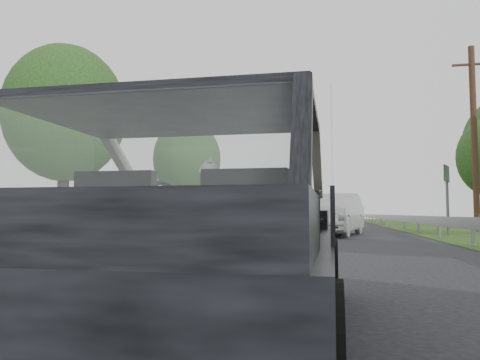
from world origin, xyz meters
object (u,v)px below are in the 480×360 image
at_px(cat, 245,181).
at_px(utility_pole, 474,138).
at_px(subject_car, 197,230).
at_px(other_car, 333,214).
at_px(highway_sign, 447,200).

height_order(cat, utility_pole, utility_pole).
relative_size(cat, utility_pole, 0.07).
relative_size(subject_car, utility_pole, 0.46).
bearing_deg(subject_car, other_car, 86.72).
relative_size(cat, highway_sign, 0.24).
bearing_deg(cat, utility_pole, 66.09).
height_order(subject_car, highway_sign, highway_sign).
bearing_deg(other_car, cat, -81.44).
xyz_separation_m(cat, utility_pole, (7.11, 19.47, 3.23)).
bearing_deg(highway_sign, subject_car, -86.46).
xyz_separation_m(cat, other_car, (0.65, 14.50, -0.30)).
bearing_deg(other_car, subject_car, -82.16).
xyz_separation_m(subject_car, other_car, (0.86, 15.07, 0.07)).
bearing_deg(highway_sign, other_car, -144.52).
relative_size(cat, other_car, 0.13).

